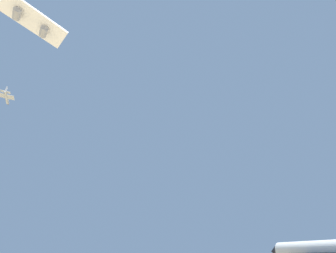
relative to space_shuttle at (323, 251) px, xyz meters
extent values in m
cylinder|color=white|center=(-0.54, 0.02, 0.05)|extent=(32.22, 7.31, 6.00)
cone|color=black|center=(17.45, -0.72, 0.05)|extent=(4.23, 5.86, 5.70)
ellipsoid|color=white|center=(12.45, -0.51, 1.70)|extent=(6.56, 4.26, 2.40)
cylinder|color=gray|center=(45.01, 96.72, 83.81)|extent=(5.04, 3.07, 3.00)
cylinder|color=gray|center=(43.38, 107.50, 85.29)|extent=(5.04, 3.07, 3.00)
cylinder|color=#999EA3|center=(99.84, 105.37, 78.12)|extent=(13.07, 3.58, 1.50)
cone|color=black|center=(107.25, 104.16, 78.12)|extent=(2.22, 1.80, 1.50)
cube|color=#999EA3|center=(98.36, 105.61, 77.92)|extent=(5.63, 8.61, 0.24)
cube|color=#999EA3|center=(94.42, 106.26, 80.07)|extent=(2.40, 0.59, 2.60)
cube|color=#999EA3|center=(94.42, 106.26, 78.32)|extent=(2.75, 5.06, 0.20)
camera|label=1|loc=(-40.96, 90.53, -2.00)|focal=24.65mm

